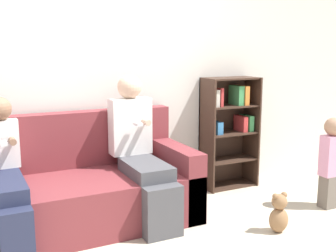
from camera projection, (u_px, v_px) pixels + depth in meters
The scene contains 8 objects.
ground_plane at pixel (112, 248), 3.14m from camera, with size 14.00×14.00×0.00m, color beige.
back_wall at pixel (72, 70), 3.79m from camera, with size 10.00×0.06×2.55m.
couch at pixel (80, 191), 3.52m from camera, with size 1.89×0.88×0.91m.
adult_seated at pixel (140, 147), 3.60m from camera, with size 0.36×0.85×1.24m.
child_seated at pixel (7, 173), 3.11m from camera, with size 0.26×0.86×1.10m.
toddler_standing at pixel (331, 160), 3.86m from camera, with size 0.20×0.17×0.85m.
bookshelf at pixel (228, 126), 4.47m from camera, with size 0.58×0.30×1.17m.
teddy_bear at pixel (279, 214), 3.39m from camera, with size 0.16×0.14×0.33m.
Camera 1 is at (-0.91, -2.80, 1.47)m, focal length 45.00 mm.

